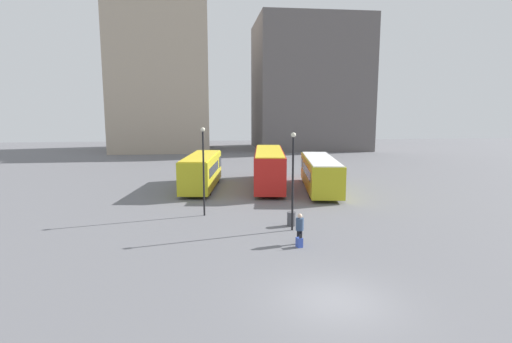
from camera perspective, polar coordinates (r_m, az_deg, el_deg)
name	(u,v)px	position (r m, az deg, el deg)	size (l,w,h in m)	color
ground_plane	(335,301)	(15.62, 11.21, -17.67)	(160.00, 160.00, 0.00)	slate
building_block_left	(160,29)	(74.72, -13.51, 19.22)	(16.09, 16.59, 41.74)	tan
building_block_right	(308,86)	(75.41, 7.48, 12.04)	(19.23, 17.08, 22.84)	#5B5656
bus_0	(202,170)	(35.94, -7.75, 0.16)	(3.77, 9.91, 2.99)	gold
bus_1	(269,167)	(36.52, 1.87, 0.69)	(4.14, 12.07, 3.35)	red
bus_2	(320,173)	(35.28, 9.13, -0.14)	(4.21, 11.09, 2.84)	gold
traveler	(300,226)	(21.04, 6.27, -7.74)	(0.51, 0.51, 1.62)	black
suitcase	(299,242)	(20.76, 6.21, -10.02)	(0.35, 0.39, 0.72)	#334CB2
lamp_post_0	(293,173)	(22.86, 5.29, -0.28)	(0.28, 0.28, 5.69)	black
lamp_post_1	(203,164)	(26.24, -7.52, 1.00)	(0.28, 0.28, 5.84)	black
trash_bin	(291,219)	(24.36, 5.08, -6.76)	(0.52, 0.52, 0.85)	#47474C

